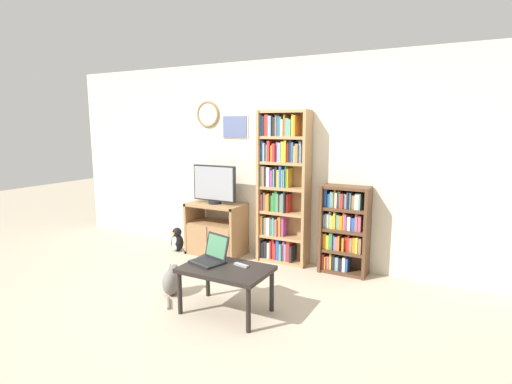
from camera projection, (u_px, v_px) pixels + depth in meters
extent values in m
plane|color=#BCAD93|center=(204.00, 304.00, 4.01)|extent=(18.00, 18.00, 0.00)
cube|color=beige|center=(277.00, 161.00, 5.25)|extent=(6.97, 0.06, 2.60)
torus|color=olive|center=(208.00, 114.00, 5.60)|extent=(0.37, 0.04, 0.37)
cylinder|color=white|center=(208.00, 114.00, 5.60)|extent=(0.31, 0.02, 0.31)
cube|color=silver|center=(235.00, 127.00, 5.43)|extent=(0.41, 0.01, 0.32)
cube|color=slate|center=(235.00, 127.00, 5.42)|extent=(0.37, 0.02, 0.29)
cube|color=#9E754C|center=(195.00, 225.00, 5.70)|extent=(0.04, 0.46, 0.71)
cube|color=#9E754C|center=(239.00, 232.00, 5.35)|extent=(0.04, 0.46, 0.71)
cube|color=#9E754C|center=(216.00, 205.00, 5.47)|extent=(0.78, 0.46, 0.04)
cube|color=#9E754C|center=(217.00, 252.00, 5.58)|extent=(0.78, 0.46, 0.04)
cube|color=#9E754C|center=(216.00, 224.00, 5.51)|extent=(0.70, 0.42, 0.04)
cube|color=#9E754C|center=(197.00, 239.00, 5.44)|extent=(0.34, 0.02, 0.39)
cube|color=#9E754C|center=(218.00, 243.00, 5.27)|extent=(0.34, 0.02, 0.39)
cylinder|color=black|center=(215.00, 202.00, 5.46)|extent=(0.18, 0.18, 0.04)
cube|color=black|center=(214.00, 183.00, 5.41)|extent=(0.65, 0.05, 0.49)
cube|color=#9399A3|center=(213.00, 183.00, 5.39)|extent=(0.61, 0.01, 0.45)
cube|color=tan|center=(261.00, 187.00, 5.21)|extent=(0.04, 0.25, 1.96)
cube|color=tan|center=(307.00, 190.00, 4.92)|extent=(0.04, 0.25, 1.96)
cube|color=tan|center=(287.00, 187.00, 5.17)|extent=(0.66, 0.02, 1.96)
cube|color=tan|center=(282.00, 261.00, 5.23)|extent=(0.59, 0.21, 0.04)
cube|color=tan|center=(283.00, 237.00, 5.17)|extent=(0.59, 0.21, 0.04)
cube|color=tan|center=(283.00, 213.00, 5.12)|extent=(0.59, 0.21, 0.04)
cube|color=tan|center=(283.00, 188.00, 5.07)|extent=(0.59, 0.21, 0.04)
cube|color=tan|center=(284.00, 163.00, 5.01)|extent=(0.59, 0.21, 0.04)
cube|color=tan|center=(284.00, 138.00, 4.96)|extent=(0.59, 0.21, 0.04)
cube|color=tan|center=(284.00, 111.00, 4.91)|extent=(0.59, 0.21, 0.04)
cube|color=#232328|center=(264.00, 249.00, 5.34)|extent=(0.04, 0.18, 0.21)
cube|color=#232328|center=(267.00, 248.00, 5.32)|extent=(0.04, 0.17, 0.22)
cube|color=white|center=(270.00, 249.00, 5.30)|extent=(0.04, 0.16, 0.21)
cube|color=red|center=(273.00, 249.00, 5.28)|extent=(0.02, 0.17, 0.24)
cube|color=red|center=(275.00, 248.00, 5.27)|extent=(0.03, 0.15, 0.26)
cube|color=red|center=(277.00, 250.00, 5.25)|extent=(0.03, 0.18, 0.21)
cube|color=#2856A8|center=(280.00, 249.00, 5.23)|extent=(0.04, 0.17, 0.27)
cube|color=#759EB7|center=(282.00, 251.00, 5.22)|extent=(0.02, 0.18, 0.22)
cube|color=#388947|center=(284.00, 251.00, 5.21)|extent=(0.02, 0.18, 0.22)
cube|color=#9E4293|center=(286.00, 250.00, 5.20)|extent=(0.03, 0.16, 0.26)
cube|color=#759EB7|center=(287.00, 251.00, 5.18)|extent=(0.02, 0.16, 0.23)
cube|color=red|center=(290.00, 250.00, 5.17)|extent=(0.04, 0.16, 0.27)
cube|color=#232328|center=(293.00, 253.00, 5.15)|extent=(0.03, 0.18, 0.21)
cube|color=orange|center=(264.00, 224.00, 5.28)|extent=(0.03, 0.19, 0.25)
cube|color=#2856A8|center=(266.00, 225.00, 5.28)|extent=(0.02, 0.17, 0.22)
cube|color=#93704C|center=(268.00, 225.00, 5.26)|extent=(0.03, 0.17, 0.22)
cube|color=white|center=(271.00, 225.00, 5.24)|extent=(0.04, 0.18, 0.23)
cube|color=#5B9389|center=(273.00, 226.00, 5.23)|extent=(0.02, 0.16, 0.21)
cube|color=#759EB7|center=(275.00, 226.00, 5.22)|extent=(0.02, 0.15, 0.23)
cube|color=#388947|center=(277.00, 227.00, 5.20)|extent=(0.02, 0.19, 0.21)
cube|color=#B75B70|center=(279.00, 227.00, 5.19)|extent=(0.03, 0.19, 0.22)
cube|color=orange|center=(281.00, 226.00, 5.17)|extent=(0.04, 0.16, 0.25)
cube|color=#9E4293|center=(284.00, 226.00, 5.15)|extent=(0.03, 0.15, 0.26)
cube|color=#B75B70|center=(264.00, 201.00, 5.23)|extent=(0.03, 0.18, 0.21)
cube|color=#93704C|center=(266.00, 201.00, 5.23)|extent=(0.02, 0.16, 0.23)
cube|color=#93704C|center=(269.00, 202.00, 5.21)|extent=(0.04, 0.15, 0.21)
cube|color=orange|center=(271.00, 202.00, 5.19)|extent=(0.02, 0.19, 0.23)
cube|color=#388947|center=(274.00, 203.00, 5.18)|extent=(0.04, 0.15, 0.20)
cube|color=#388947|center=(276.00, 201.00, 5.16)|extent=(0.02, 0.16, 0.24)
cube|color=#388947|center=(278.00, 201.00, 5.14)|extent=(0.03, 0.16, 0.27)
cube|color=#5B9389|center=(280.00, 202.00, 5.13)|extent=(0.02, 0.17, 0.23)
cube|color=#93704C|center=(282.00, 203.00, 5.12)|extent=(0.03, 0.15, 0.22)
cube|color=#5B9389|center=(285.00, 202.00, 5.10)|extent=(0.04, 0.16, 0.24)
cube|color=#232328|center=(287.00, 202.00, 5.08)|extent=(0.02, 0.19, 0.27)
cube|color=red|center=(289.00, 203.00, 5.08)|extent=(0.02, 0.15, 0.23)
cube|color=#759EB7|center=(264.00, 176.00, 5.18)|extent=(0.02, 0.18, 0.26)
cube|color=#93704C|center=(266.00, 176.00, 5.16)|extent=(0.04, 0.19, 0.26)
cube|color=#232328|center=(268.00, 176.00, 5.15)|extent=(0.02, 0.18, 0.26)
cube|color=white|center=(271.00, 176.00, 5.13)|extent=(0.04, 0.19, 0.25)
cube|color=#9E4293|center=(274.00, 178.00, 5.12)|extent=(0.04, 0.18, 0.21)
cube|color=#5B9389|center=(276.00, 178.00, 5.10)|extent=(0.02, 0.17, 0.23)
cube|color=#232328|center=(278.00, 176.00, 5.09)|extent=(0.03, 0.16, 0.26)
cube|color=gold|center=(280.00, 178.00, 5.08)|extent=(0.03, 0.17, 0.22)
cube|color=#2856A8|center=(283.00, 176.00, 5.05)|extent=(0.03, 0.19, 0.27)
cube|color=#759EB7|center=(285.00, 178.00, 5.04)|extent=(0.02, 0.19, 0.23)
cube|color=#5B9389|center=(286.00, 178.00, 5.04)|extent=(0.02, 0.18, 0.22)
cube|color=#388947|center=(288.00, 177.00, 5.03)|extent=(0.02, 0.16, 0.27)
cube|color=gold|center=(289.00, 178.00, 5.02)|extent=(0.02, 0.15, 0.24)
cube|color=#2856A8|center=(265.00, 151.00, 5.13)|extent=(0.03, 0.16, 0.26)
cube|color=#759EB7|center=(266.00, 152.00, 5.11)|extent=(0.03, 0.18, 0.23)
cube|color=#5B9389|center=(269.00, 153.00, 5.11)|extent=(0.03, 0.15, 0.21)
cube|color=red|center=(271.00, 151.00, 5.08)|extent=(0.03, 0.18, 0.26)
cube|color=gold|center=(274.00, 153.00, 5.07)|extent=(0.03, 0.16, 0.20)
cube|color=red|center=(276.00, 152.00, 5.05)|extent=(0.04, 0.19, 0.23)
cube|color=#9E4293|center=(279.00, 152.00, 5.03)|extent=(0.03, 0.16, 0.25)
cube|color=#759EB7|center=(282.00, 152.00, 5.01)|extent=(0.04, 0.19, 0.24)
cube|color=gold|center=(285.00, 152.00, 4.99)|extent=(0.04, 0.18, 0.26)
cube|color=gold|center=(288.00, 151.00, 4.97)|extent=(0.03, 0.19, 0.27)
cube|color=red|center=(290.00, 152.00, 4.97)|extent=(0.02, 0.16, 0.24)
cube|color=#232328|center=(292.00, 151.00, 4.95)|extent=(0.04, 0.15, 0.27)
cube|color=#2856A8|center=(294.00, 152.00, 4.94)|extent=(0.03, 0.17, 0.25)
cube|color=gold|center=(297.00, 154.00, 4.93)|extent=(0.02, 0.17, 0.20)
cube|color=#93704C|center=(299.00, 153.00, 4.91)|extent=(0.04, 0.18, 0.23)
cube|color=#759EB7|center=(302.00, 152.00, 4.89)|extent=(0.03, 0.15, 0.26)
cube|color=#2856A8|center=(264.00, 126.00, 5.07)|extent=(0.02, 0.19, 0.25)
cube|color=#232328|center=(266.00, 126.00, 5.06)|extent=(0.03, 0.19, 0.25)
cube|color=red|center=(269.00, 125.00, 5.04)|extent=(0.04, 0.18, 0.26)
cube|color=#759EB7|center=(272.00, 126.00, 5.02)|extent=(0.04, 0.18, 0.25)
cube|color=#232328|center=(276.00, 127.00, 5.01)|extent=(0.04, 0.16, 0.23)
cube|color=#93704C|center=(278.00, 126.00, 4.99)|extent=(0.02, 0.16, 0.26)
cube|color=#2856A8|center=(280.00, 126.00, 4.98)|extent=(0.03, 0.16, 0.25)
cube|color=#388947|center=(283.00, 127.00, 4.96)|extent=(0.02, 0.16, 0.24)
cube|color=white|center=(284.00, 128.00, 4.95)|extent=(0.02, 0.18, 0.21)
cube|color=orange|center=(287.00, 125.00, 4.93)|extent=(0.02, 0.16, 0.26)
cube|color=#5B9389|center=(289.00, 127.00, 4.92)|extent=(0.04, 0.16, 0.22)
cube|color=#5B9389|center=(292.00, 128.00, 4.90)|extent=(0.03, 0.17, 0.20)
cube|color=gold|center=(295.00, 125.00, 4.88)|extent=(0.03, 0.16, 0.26)
cube|color=orange|center=(297.00, 126.00, 4.86)|extent=(0.03, 0.19, 0.25)
cube|color=brown|center=(323.00, 228.00, 4.88)|extent=(0.04, 0.27, 1.07)
cube|color=brown|center=(367.00, 233.00, 4.63)|extent=(0.04, 0.27, 1.07)
cube|color=brown|center=(347.00, 228.00, 4.86)|extent=(0.57, 0.02, 1.07)
cube|color=brown|center=(343.00, 271.00, 4.84)|extent=(0.49, 0.24, 0.04)
cube|color=brown|center=(344.00, 251.00, 4.80)|extent=(0.49, 0.24, 0.04)
cube|color=brown|center=(345.00, 230.00, 4.75)|extent=(0.49, 0.24, 0.04)
cube|color=brown|center=(345.00, 209.00, 4.71)|extent=(0.49, 0.24, 0.04)
cube|color=brown|center=(346.00, 188.00, 4.67)|extent=(0.49, 0.24, 0.04)
cube|color=red|center=(325.00, 260.00, 4.93)|extent=(0.02, 0.21, 0.19)
cube|color=orange|center=(327.00, 261.00, 4.92)|extent=(0.02, 0.20, 0.16)
cube|color=#B75B70|center=(330.00, 261.00, 4.91)|extent=(0.03, 0.18, 0.16)
cube|color=gold|center=(332.00, 260.00, 4.90)|extent=(0.03, 0.18, 0.20)
cube|color=#232328|center=(335.00, 261.00, 4.88)|extent=(0.03, 0.17, 0.19)
cube|color=#759EB7|center=(338.00, 262.00, 4.87)|extent=(0.04, 0.17, 0.17)
cube|color=#232328|center=(342.00, 263.00, 4.85)|extent=(0.04, 0.17, 0.16)
cube|color=white|center=(345.00, 263.00, 4.82)|extent=(0.04, 0.18, 0.18)
cube|color=#2856A8|center=(348.00, 264.00, 4.81)|extent=(0.03, 0.17, 0.17)
cube|color=orange|center=(326.00, 240.00, 4.89)|extent=(0.04, 0.19, 0.18)
cube|color=gold|center=(330.00, 241.00, 4.87)|extent=(0.03, 0.20, 0.17)
cube|color=#388947|center=(333.00, 240.00, 4.85)|extent=(0.04, 0.21, 0.21)
cube|color=#2856A8|center=(336.00, 241.00, 4.84)|extent=(0.02, 0.19, 0.18)
cube|color=#B75B70|center=(338.00, 242.00, 4.82)|extent=(0.04, 0.21, 0.16)
cube|color=orange|center=(341.00, 242.00, 4.80)|extent=(0.02, 0.21, 0.18)
cube|color=#232328|center=(343.00, 243.00, 4.80)|extent=(0.02, 0.17, 0.16)
cube|color=orange|center=(345.00, 243.00, 4.78)|extent=(0.02, 0.21, 0.16)
cube|color=red|center=(348.00, 243.00, 4.77)|extent=(0.03, 0.17, 0.18)
cube|color=red|center=(350.00, 242.00, 4.76)|extent=(0.02, 0.18, 0.20)
cube|color=#93704C|center=(352.00, 243.00, 4.74)|extent=(0.03, 0.18, 0.17)
cube|color=orange|center=(356.00, 244.00, 4.72)|extent=(0.04, 0.19, 0.18)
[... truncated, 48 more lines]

